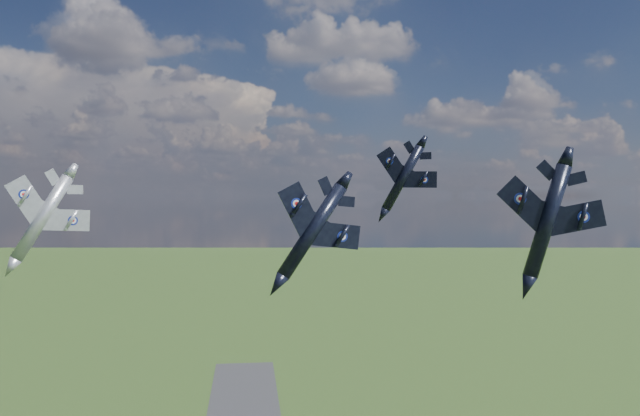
{
  "coord_description": "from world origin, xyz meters",
  "views": [
    {
      "loc": [
        1.59,
        -60.26,
        83.2
      ],
      "look_at": [
        10.05,
        12.39,
        81.78
      ],
      "focal_mm": 35.0,
      "sensor_mm": 36.0,
      "label": 1
    }
  ],
  "objects_px": {
    "jet_lead_navy": "(312,231)",
    "jet_high_navy": "(403,178)",
    "jet_left_silver": "(42,217)",
    "jet_right_navy": "(547,221)"
  },
  "relations": [
    {
      "from": "jet_lead_navy",
      "to": "jet_high_navy",
      "type": "xyz_separation_m",
      "value": [
        17.11,
        28.33,
        6.54
      ]
    },
    {
      "from": "jet_lead_navy",
      "to": "jet_left_silver",
      "type": "xyz_separation_m",
      "value": [
        -30.8,
        9.82,
        1.22
      ]
    },
    {
      "from": "jet_lead_navy",
      "to": "jet_left_silver",
      "type": "distance_m",
      "value": 32.35
    },
    {
      "from": "jet_high_navy",
      "to": "jet_right_navy",
      "type": "bearing_deg",
      "value": -69.83
    },
    {
      "from": "jet_lead_navy",
      "to": "jet_right_navy",
      "type": "relative_size",
      "value": 1.1
    },
    {
      "from": "jet_right_navy",
      "to": "jet_high_navy",
      "type": "xyz_separation_m",
      "value": [
        -2.78,
        41.47,
        5.06
      ]
    },
    {
      "from": "jet_right_navy",
      "to": "jet_left_silver",
      "type": "relative_size",
      "value": 0.94
    },
    {
      "from": "jet_right_navy",
      "to": "jet_high_navy",
      "type": "distance_m",
      "value": 41.87
    },
    {
      "from": "jet_high_navy",
      "to": "jet_left_silver",
      "type": "distance_m",
      "value": 51.63
    },
    {
      "from": "jet_right_navy",
      "to": "jet_left_silver",
      "type": "xyz_separation_m",
      "value": [
        -50.69,
        22.96,
        -0.27
      ]
    }
  ]
}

